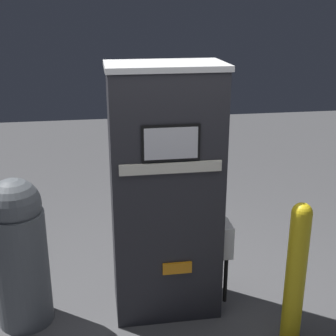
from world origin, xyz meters
The scene contains 4 objects.
ground_plane centered at (0.00, 0.00, 0.00)m, with size 14.00×14.00×0.00m, color #4C4C4F.
gas_pump centered at (0.00, 0.24, 0.99)m, with size 0.92×0.52×1.97m.
safety_bollard centered at (0.84, -0.32, 0.58)m, with size 0.14×0.14×1.10m.
trash_bin centered at (-1.11, 0.22, 0.61)m, with size 0.41×0.41×1.18m.
Camera 1 is at (-0.50, -3.00, 2.35)m, focal length 50.00 mm.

